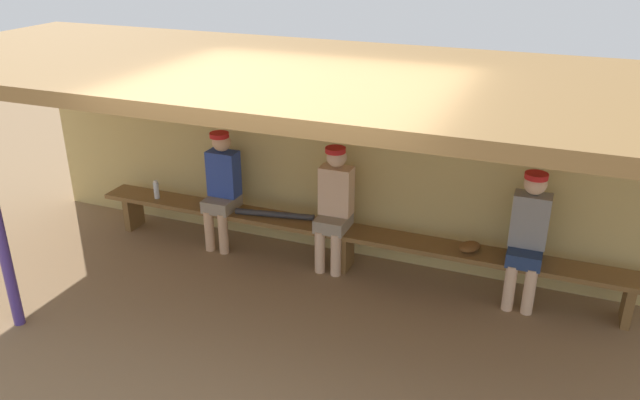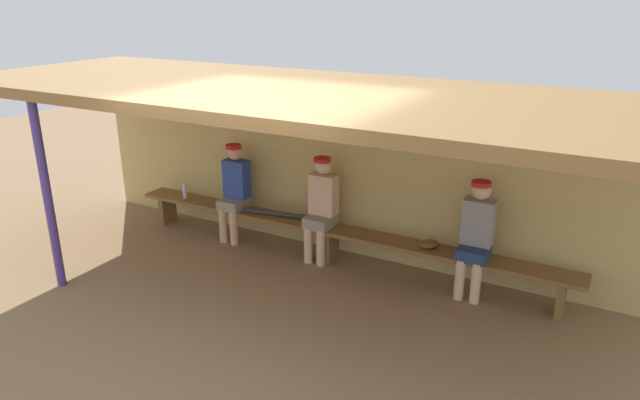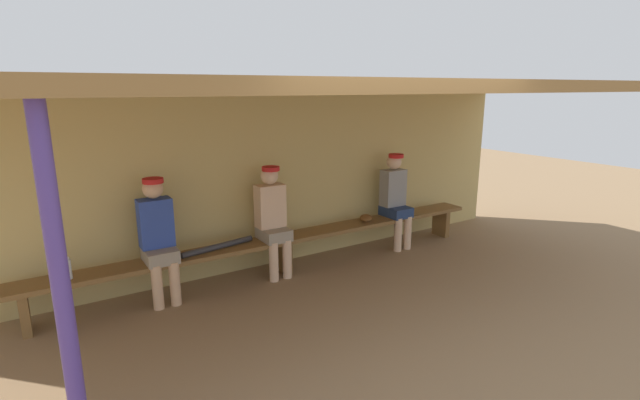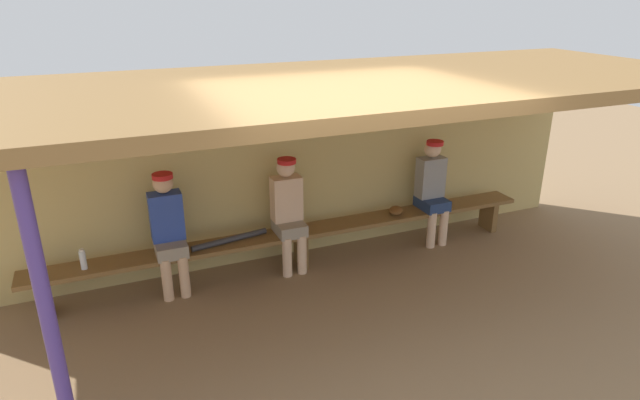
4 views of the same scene
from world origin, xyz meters
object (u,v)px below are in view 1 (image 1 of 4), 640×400
at_px(player_near_post, 334,203).
at_px(baseball_glove_tan, 470,247).
at_px(bench, 347,236).
at_px(player_leftmost, 528,233).
at_px(baseball_bat, 275,214).
at_px(player_rightmost, 222,185).
at_px(water_bottle_clear, 156,190).

xyz_separation_m(player_near_post, baseball_glove_tan, (1.42, -0.00, -0.24)).
xyz_separation_m(bench, player_leftmost, (1.80, 0.00, 0.36)).
xyz_separation_m(player_leftmost, baseball_bat, (-2.64, -0.00, -0.25)).
bearing_deg(player_leftmost, baseball_bat, -179.92).
relative_size(player_rightmost, water_bottle_clear, 6.11).
height_order(player_rightmost, baseball_bat, player_rightmost).
bearing_deg(bench, player_near_post, 178.61).
bearing_deg(baseball_glove_tan, player_rightmost, -53.76).
relative_size(player_rightmost, player_near_post, 1.00).
bearing_deg(baseball_bat, baseball_glove_tan, -10.00).
relative_size(bench, player_leftmost, 4.46).
xyz_separation_m(player_near_post, water_bottle_clear, (-2.20, -0.04, -0.18)).
bearing_deg(bench, baseball_glove_tan, -0.00).
height_order(bench, baseball_bat, baseball_bat).
distance_m(baseball_glove_tan, baseball_bat, 2.12).
distance_m(player_near_post, player_leftmost, 1.94).
xyz_separation_m(water_bottle_clear, baseball_glove_tan, (3.63, 0.04, -0.06)).
bearing_deg(player_near_post, baseball_bat, -179.71).
bearing_deg(player_leftmost, player_rightmost, 180.00).
bearing_deg(player_near_post, player_leftmost, 0.00).
bearing_deg(player_rightmost, baseball_glove_tan, -0.08).
distance_m(player_leftmost, baseball_glove_tan, 0.57).
bearing_deg(baseball_bat, bench, -9.99).
bearing_deg(baseball_glove_tan, player_near_post, -53.83).
bearing_deg(water_bottle_clear, player_near_post, 1.01).
distance_m(player_leftmost, water_bottle_clear, 4.15).
distance_m(bench, player_near_post, 0.39).
bearing_deg(baseball_glove_tan, water_bottle_clear, -53.13).
bearing_deg(baseball_bat, player_near_post, -9.70).
bearing_deg(baseball_bat, player_rightmost, 169.69).
bearing_deg(player_leftmost, bench, -179.89).
bearing_deg(player_rightmost, player_leftmost, 0.00).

